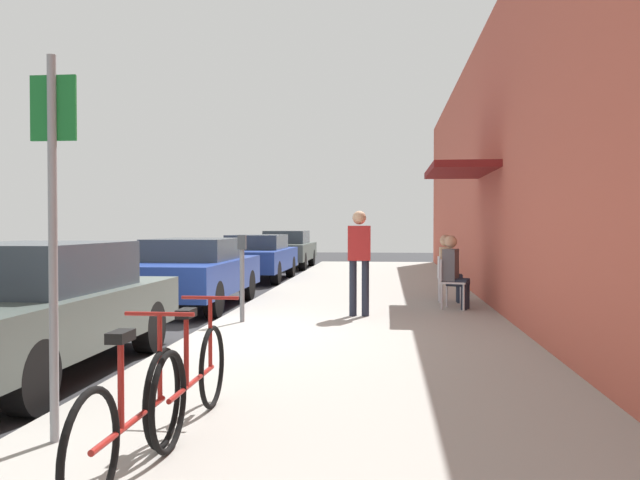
% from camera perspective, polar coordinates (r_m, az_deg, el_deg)
% --- Properties ---
extents(ground_plane, '(60.00, 60.00, 0.00)m').
position_cam_1_polar(ground_plane, '(9.18, -11.07, -8.69)').
color(ground_plane, '#2D2D30').
extents(sidewalk_slab, '(4.50, 32.00, 0.12)m').
position_cam_1_polar(sidewalk_slab, '(10.77, 3.74, -6.87)').
color(sidewalk_slab, '#9E9B93').
rests_on(sidewalk_slab, ground_plane).
extents(building_facade, '(1.40, 32.00, 5.43)m').
position_cam_1_polar(building_facade, '(10.91, 16.54, 7.17)').
color(building_facade, '#BC5442').
rests_on(building_facade, ground_plane).
extents(parked_car_0, '(1.80, 4.40, 1.40)m').
position_cam_1_polar(parked_car_0, '(7.59, -23.81, -5.36)').
color(parked_car_0, '#47514C').
rests_on(parked_car_0, ground_plane).
extents(parked_car_1, '(1.80, 4.40, 1.33)m').
position_cam_1_polar(parked_car_1, '(12.93, -11.00, -2.66)').
color(parked_car_1, navy).
rests_on(parked_car_1, ground_plane).
extents(parked_car_2, '(1.80, 4.40, 1.32)m').
position_cam_1_polar(parked_car_2, '(19.03, -5.52, -1.42)').
color(parked_car_2, navy).
rests_on(parked_car_2, ground_plane).
extents(parked_car_3, '(1.80, 4.40, 1.39)m').
position_cam_1_polar(parked_car_3, '(24.62, -2.92, -0.75)').
color(parked_car_3, '#47514C').
rests_on(parked_car_3, ground_plane).
extents(parking_meter, '(0.12, 0.10, 1.32)m').
position_cam_1_polar(parking_meter, '(10.04, -6.77, -2.72)').
color(parking_meter, slate).
rests_on(parking_meter, sidewalk_slab).
extents(street_sign, '(0.32, 0.06, 2.60)m').
position_cam_1_polar(street_sign, '(4.76, -22.13, 1.87)').
color(street_sign, gray).
rests_on(street_sign, sidewalk_slab).
extents(bicycle_0, '(0.46, 1.71, 0.90)m').
position_cam_1_polar(bicycle_0, '(4.06, -15.99, -14.52)').
color(bicycle_0, black).
rests_on(bicycle_0, sidewalk_slab).
extents(bicycle_1, '(0.46, 1.71, 0.90)m').
position_cam_1_polar(bicycle_1, '(4.93, -10.96, -11.68)').
color(bicycle_1, black).
rests_on(bicycle_1, sidewalk_slab).
extents(cafe_chair_0, '(0.56, 0.56, 0.87)m').
position_cam_1_polar(cafe_chair_0, '(11.81, 11.25, -3.42)').
color(cafe_chair_0, silver).
rests_on(cafe_chair_0, sidewalk_slab).
extents(seated_patron_0, '(0.51, 0.46, 1.29)m').
position_cam_1_polar(seated_patron_0, '(11.79, 11.54, -2.49)').
color(seated_patron_0, '#232838').
rests_on(seated_patron_0, sidewalk_slab).
extents(cafe_chair_1, '(0.45, 0.45, 0.87)m').
position_cam_1_polar(cafe_chair_1, '(12.76, 10.83, -3.07)').
color(cafe_chair_1, silver).
rests_on(cafe_chair_1, sidewalk_slab).
extents(seated_patron_1, '(0.43, 0.36, 1.29)m').
position_cam_1_polar(seated_patron_1, '(12.75, 11.10, -2.21)').
color(seated_patron_1, '#232838').
rests_on(seated_patron_1, sidewalk_slab).
extents(pedestrian_standing, '(0.36, 0.22, 1.70)m').
position_cam_1_polar(pedestrian_standing, '(10.61, 3.42, -1.24)').
color(pedestrian_standing, '#232838').
rests_on(pedestrian_standing, sidewalk_slab).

